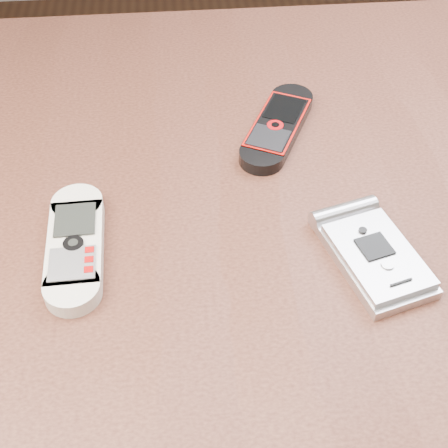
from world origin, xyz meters
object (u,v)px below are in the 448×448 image
(table, at_px, (219,305))
(motorola_razr, at_px, (375,255))
(nokia_black_red, at_px, (277,126))
(nokia_white, at_px, (75,245))

(table, xyz_separation_m, motorola_razr, (0.12, -0.05, 0.11))
(motorola_razr, bearing_deg, nokia_black_red, 90.59)
(nokia_white, xyz_separation_m, motorola_razr, (0.25, -0.03, 0.00))
(nokia_white, height_order, motorola_razr, motorola_razr)
(nokia_black_red, distance_m, motorola_razr, 0.19)
(motorola_razr, bearing_deg, table, 144.14)
(table, height_order, motorola_razr, motorola_razr)
(nokia_black_red, bearing_deg, motorola_razr, -47.29)
(table, distance_m, nokia_black_red, 0.19)
(nokia_black_red, relative_size, motorola_razr, 1.23)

